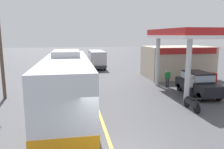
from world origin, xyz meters
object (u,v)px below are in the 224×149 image
object	(u,v)px
car_at_pump	(198,82)
car_trailing_behind_bus	(69,62)
minibus_opposing_lane	(97,58)
pedestrian_by_shop	(192,86)
motorcycle_parked_forecourt	(192,103)
coach_bus_main	(67,85)
pedestrian_near_pump	(168,77)

from	to	relation	value
car_at_pump	car_trailing_behind_bus	bearing A→B (deg)	123.78
car_at_pump	minibus_opposing_lane	world-z (taller)	minibus_opposing_lane
pedestrian_by_shop	car_trailing_behind_bus	world-z (taller)	car_trailing_behind_bus
car_at_pump	motorcycle_parked_forecourt	bearing A→B (deg)	-126.14
minibus_opposing_lane	pedestrian_by_shop	distance (m)	17.10
motorcycle_parked_forecourt	car_trailing_behind_bus	bearing A→B (deg)	113.08
pedestrian_by_shop	coach_bus_main	bearing A→B (deg)	-170.25
pedestrian_near_pump	motorcycle_parked_forecourt	bearing A→B (deg)	-100.07
coach_bus_main	pedestrian_near_pump	bearing A→B (deg)	29.77
pedestrian_near_pump	minibus_opposing_lane	bearing A→B (deg)	110.88
coach_bus_main	minibus_opposing_lane	size ratio (longest dim) A/B	1.80
minibus_opposing_lane	motorcycle_parked_forecourt	size ratio (longest dim) A/B	3.41
pedestrian_near_pump	coach_bus_main	bearing A→B (deg)	-150.23
coach_bus_main	car_at_pump	size ratio (longest dim) A/B	2.63
coach_bus_main	car_at_pump	distance (m)	10.15
pedestrian_near_pump	car_trailing_behind_bus	bearing A→B (deg)	125.57
car_at_pump	pedestrian_near_pump	size ratio (longest dim) A/B	2.53
coach_bus_main	motorcycle_parked_forecourt	bearing A→B (deg)	-6.86
pedestrian_by_shop	minibus_opposing_lane	bearing A→B (deg)	108.10
car_at_pump	car_trailing_behind_bus	size ratio (longest dim) A/B	1.00
minibus_opposing_lane	car_trailing_behind_bus	bearing A→B (deg)	-170.32
motorcycle_parked_forecourt	pedestrian_near_pump	world-z (taller)	pedestrian_near_pump
car_at_pump	pedestrian_near_pump	bearing A→B (deg)	114.74
motorcycle_parked_forecourt	pedestrian_by_shop	distance (m)	2.89
pedestrian_near_pump	pedestrian_by_shop	bearing A→B (deg)	-83.25
minibus_opposing_lane	motorcycle_parked_forecourt	distance (m)	19.14
coach_bus_main	motorcycle_parked_forecourt	distance (m)	7.75
coach_bus_main	car_trailing_behind_bus	size ratio (longest dim) A/B	2.63
coach_bus_main	car_trailing_behind_bus	world-z (taller)	coach_bus_main
minibus_opposing_lane	motorcycle_parked_forecourt	world-z (taller)	minibus_opposing_lane
coach_bus_main	pedestrian_near_pump	size ratio (longest dim) A/B	6.65
pedestrian_by_shop	car_at_pump	bearing A→B (deg)	38.23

